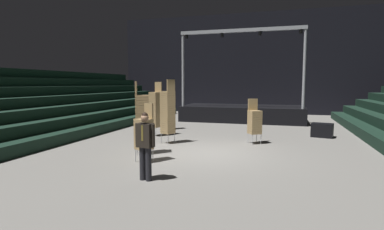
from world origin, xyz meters
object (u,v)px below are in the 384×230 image
(chair_stack_mid_left, at_px, (168,112))
(chair_stack_mid_centre, at_px, (166,109))
(equipment_road_case, at_px, (322,130))
(chair_stack_front_right, at_px, (144,133))
(chair_stack_mid_right, at_px, (142,118))
(man_with_tie, at_px, (145,142))
(chair_stack_front_left, at_px, (156,109))
(chair_stack_rear_left, at_px, (255,121))
(stage_riser, at_px, (243,112))

(chair_stack_mid_left, height_order, chair_stack_mid_centre, chair_stack_mid_left)
(chair_stack_mid_centre, relative_size, equipment_road_case, 2.37)
(chair_stack_front_right, bearing_deg, chair_stack_mid_right, -31.36)
(man_with_tie, distance_m, chair_stack_mid_right, 2.93)
(chair_stack_mid_right, bearing_deg, man_with_tie, 3.41)
(chair_stack_front_left, relative_size, chair_stack_mid_right, 1.00)
(man_with_tie, relative_size, chair_stack_rear_left, 0.95)
(man_with_tie, relative_size, chair_stack_front_left, 0.69)
(chair_stack_mid_centre, bearing_deg, equipment_road_case, -140.39)
(stage_riser, bearing_deg, chair_stack_front_left, -114.36)
(chair_stack_front_right, bearing_deg, chair_stack_rear_left, -97.41)
(chair_stack_front_left, xyz_separation_m, chair_stack_rear_left, (4.52, -0.60, -0.34))
(chair_stack_rear_left, bearing_deg, stage_riser, -111.13)
(chair_stack_rear_left, bearing_deg, equipment_road_case, -171.36)
(chair_stack_front_right, relative_size, equipment_road_case, 1.99)
(man_with_tie, height_order, equipment_road_case, man_with_tie)
(man_with_tie, xyz_separation_m, chair_stack_front_right, (-0.80, 1.63, -0.06))
(stage_riser, xyz_separation_m, man_with_tie, (-0.77, -12.98, 0.39))
(man_with_tie, bearing_deg, chair_stack_mid_left, -65.40)
(chair_stack_mid_right, height_order, chair_stack_mid_centre, chair_stack_mid_right)
(stage_riser, height_order, chair_stack_mid_left, stage_riser)
(man_with_tie, xyz_separation_m, chair_stack_front_left, (-2.35, 6.10, 0.28))
(chair_stack_mid_centre, bearing_deg, chair_stack_mid_right, 143.47)
(chair_stack_front_right, height_order, chair_stack_mid_left, chair_stack_mid_left)
(chair_stack_front_right, xyz_separation_m, chair_stack_mid_centre, (-1.78, 6.37, 0.17))
(man_with_tie, height_order, chair_stack_mid_right, chair_stack_mid_right)
(stage_riser, height_order, equipment_road_case, stage_riser)
(chair_stack_front_right, distance_m, chair_stack_mid_centre, 6.62)
(equipment_road_case, bearing_deg, chair_stack_front_right, -132.67)
(chair_stack_mid_centre, height_order, chair_stack_rear_left, chair_stack_mid_centre)
(stage_riser, bearing_deg, chair_stack_mid_left, -103.07)
(chair_stack_front_right, relative_size, chair_stack_mid_right, 0.73)
(chair_stack_mid_right, distance_m, chair_stack_mid_centre, 5.55)
(chair_stack_mid_right, bearing_deg, chair_stack_mid_left, 152.00)
(stage_riser, xyz_separation_m, chair_stack_rear_left, (1.41, -7.47, 0.33))
(chair_stack_mid_left, bearing_deg, equipment_road_case, -36.66)
(equipment_road_case, bearing_deg, chair_stack_front_left, -166.30)
(man_with_tie, relative_size, chair_stack_front_right, 0.95)
(chair_stack_front_left, bearing_deg, equipment_road_case, -144.69)
(chair_stack_front_left, bearing_deg, chair_stack_mid_left, 149.67)
(equipment_road_case, bearing_deg, chair_stack_rear_left, -139.57)
(chair_stack_mid_left, relative_size, chair_stack_mid_right, 1.03)
(stage_riser, xyz_separation_m, equipment_road_case, (4.20, -5.09, -0.26))
(chair_stack_mid_centre, bearing_deg, chair_stack_front_right, 146.02)
(chair_stack_mid_left, height_order, equipment_road_case, chair_stack_mid_left)
(chair_stack_mid_right, bearing_deg, stage_riser, 144.88)
(chair_stack_mid_right, xyz_separation_m, chair_stack_mid_centre, (-1.25, 5.40, -0.17))
(chair_stack_front_left, bearing_deg, chair_stack_mid_right, 127.80)
(chair_stack_mid_left, xyz_separation_m, chair_stack_mid_right, (-0.15, -2.01, -0.04))
(chair_stack_rear_left, bearing_deg, chair_stack_front_left, -39.32)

